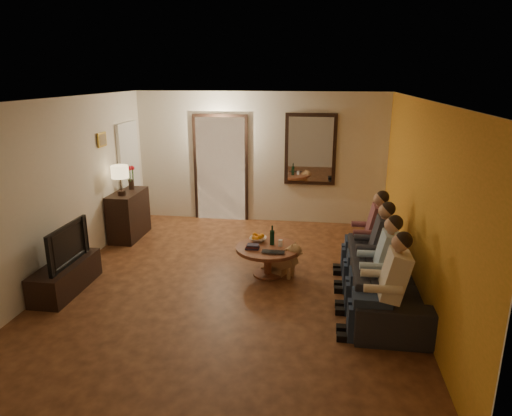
# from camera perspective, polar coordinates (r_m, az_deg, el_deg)

# --- Properties ---
(floor) EXTENTS (5.00, 6.00, 0.01)m
(floor) POSITION_cam_1_polar(r_m,az_deg,el_deg) (6.74, -2.92, -9.22)
(floor) COLOR #422111
(floor) RESTS_ON ground
(ceiling) EXTENTS (5.00, 6.00, 0.01)m
(ceiling) POSITION_cam_1_polar(r_m,az_deg,el_deg) (6.09, -3.28, 13.45)
(ceiling) COLOR white
(ceiling) RESTS_ON back_wall
(back_wall) EXTENTS (5.00, 0.02, 2.60)m
(back_wall) POSITION_cam_1_polar(r_m,az_deg,el_deg) (9.18, 0.50, 6.28)
(back_wall) COLOR beige
(back_wall) RESTS_ON floor
(front_wall) EXTENTS (5.00, 0.02, 2.60)m
(front_wall) POSITION_cam_1_polar(r_m,az_deg,el_deg) (3.57, -12.47, -10.78)
(front_wall) COLOR beige
(front_wall) RESTS_ON floor
(left_wall) EXTENTS (0.02, 6.00, 2.60)m
(left_wall) POSITION_cam_1_polar(r_m,az_deg,el_deg) (7.19, -23.06, 2.12)
(left_wall) COLOR beige
(left_wall) RESTS_ON floor
(right_wall) EXTENTS (0.02, 6.00, 2.60)m
(right_wall) POSITION_cam_1_polar(r_m,az_deg,el_deg) (6.31, 19.78, 0.63)
(right_wall) COLOR beige
(right_wall) RESTS_ON floor
(orange_accent) EXTENTS (0.01, 6.00, 2.60)m
(orange_accent) POSITION_cam_1_polar(r_m,az_deg,el_deg) (6.31, 19.69, 0.64)
(orange_accent) COLOR orange
(orange_accent) RESTS_ON right_wall
(kitchen_doorway) EXTENTS (1.00, 0.06, 2.10)m
(kitchen_doorway) POSITION_cam_1_polar(r_m,az_deg,el_deg) (9.35, -4.41, 4.85)
(kitchen_doorway) COLOR #FFE0A5
(kitchen_doorway) RESTS_ON floor
(door_trim) EXTENTS (1.12, 0.04, 2.22)m
(door_trim) POSITION_cam_1_polar(r_m,az_deg,el_deg) (9.34, -4.42, 4.84)
(door_trim) COLOR black
(door_trim) RESTS_ON floor
(fridge_glimpse) EXTENTS (0.45, 0.03, 1.70)m
(fridge_glimpse) POSITION_cam_1_polar(r_m,az_deg,el_deg) (9.33, -2.88, 3.92)
(fridge_glimpse) COLOR silver
(fridge_glimpse) RESTS_ON floor
(mirror_frame) EXTENTS (1.00, 0.05, 1.40)m
(mirror_frame) POSITION_cam_1_polar(r_m,az_deg,el_deg) (9.03, 6.82, 7.29)
(mirror_frame) COLOR black
(mirror_frame) RESTS_ON back_wall
(mirror_glass) EXTENTS (0.86, 0.02, 1.26)m
(mirror_glass) POSITION_cam_1_polar(r_m,az_deg,el_deg) (9.01, 6.81, 7.26)
(mirror_glass) COLOR white
(mirror_glass) RESTS_ON back_wall
(white_door) EXTENTS (0.06, 0.85, 2.04)m
(white_door) POSITION_cam_1_polar(r_m,az_deg,el_deg) (9.22, -15.47, 3.96)
(white_door) COLOR white
(white_door) RESTS_ON floor
(framed_art) EXTENTS (0.03, 0.28, 0.24)m
(framed_art) POSITION_cam_1_polar(r_m,az_deg,el_deg) (8.20, -18.71, 8.10)
(framed_art) COLOR #B28C33
(framed_art) RESTS_ON left_wall
(art_canvas) EXTENTS (0.01, 0.22, 0.18)m
(art_canvas) POSITION_cam_1_polar(r_m,az_deg,el_deg) (8.19, -18.62, 8.10)
(art_canvas) COLOR brown
(art_canvas) RESTS_ON left_wall
(dresser) EXTENTS (0.45, 0.97, 0.86)m
(dresser) POSITION_cam_1_polar(r_m,az_deg,el_deg) (8.69, -15.63, -0.82)
(dresser) COLOR black
(dresser) RESTS_ON floor
(table_lamp) EXTENTS (0.30, 0.30, 0.54)m
(table_lamp) POSITION_cam_1_polar(r_m,az_deg,el_deg) (8.32, -16.58, 3.35)
(table_lamp) COLOR beige
(table_lamp) RESTS_ON dresser
(flower_vase) EXTENTS (0.14, 0.14, 0.44)m
(flower_vase) POSITION_cam_1_polar(r_m,az_deg,el_deg) (8.72, -15.39, 3.69)
(flower_vase) COLOR red
(flower_vase) RESTS_ON dresser
(tv_stand) EXTENTS (0.45, 1.22, 0.41)m
(tv_stand) POSITION_cam_1_polar(r_m,az_deg,el_deg) (6.93, -22.68, -7.94)
(tv_stand) COLOR black
(tv_stand) RESTS_ON floor
(tv) EXTENTS (0.97, 0.13, 0.56)m
(tv) POSITION_cam_1_polar(r_m,az_deg,el_deg) (6.76, -23.12, -4.19)
(tv) COLOR black
(tv) RESTS_ON tv_stand
(sofa) EXTENTS (2.27, 0.90, 0.66)m
(sofa) POSITION_cam_1_polar(r_m,az_deg,el_deg) (6.26, 15.74, -8.59)
(sofa) COLOR black
(sofa) RESTS_ON floor
(person_a) EXTENTS (0.60, 0.40, 1.20)m
(person_a) POSITION_cam_1_polar(r_m,az_deg,el_deg) (5.33, 16.10, -10.00)
(person_a) COLOR tan
(person_a) RESTS_ON sofa
(person_b) EXTENTS (0.60, 0.40, 1.20)m
(person_b) POSITION_cam_1_polar(r_m,az_deg,el_deg) (5.87, 15.33, -7.42)
(person_b) COLOR tan
(person_b) RESTS_ON sofa
(person_c) EXTENTS (0.60, 0.40, 1.20)m
(person_c) POSITION_cam_1_polar(r_m,az_deg,el_deg) (6.42, 14.70, -5.28)
(person_c) COLOR tan
(person_c) RESTS_ON sofa
(person_d) EXTENTS (0.60, 0.40, 1.20)m
(person_d) POSITION_cam_1_polar(r_m,az_deg,el_deg) (6.97, 14.18, -3.47)
(person_d) COLOR tan
(person_d) RESTS_ON sofa
(dog) EXTENTS (0.61, 0.45, 0.56)m
(dog) POSITION_cam_1_polar(r_m,az_deg,el_deg) (6.85, 3.21, -6.23)
(dog) COLOR #A37B4B
(dog) RESTS_ON floor
(coffee_table) EXTENTS (1.12, 1.12, 0.45)m
(coffee_table) POSITION_cam_1_polar(r_m,az_deg,el_deg) (6.87, 1.50, -6.63)
(coffee_table) COLOR brown
(coffee_table) RESTS_ON floor
(bowl) EXTENTS (0.26, 0.26, 0.06)m
(bowl) POSITION_cam_1_polar(r_m,az_deg,el_deg) (7.00, 0.25, -3.92)
(bowl) COLOR white
(bowl) RESTS_ON coffee_table
(oranges) EXTENTS (0.20, 0.20, 0.08)m
(oranges) POSITION_cam_1_polar(r_m,az_deg,el_deg) (6.97, 0.25, -3.39)
(oranges) COLOR orange
(oranges) RESTS_ON bowl
(wine_bottle) EXTENTS (0.07, 0.07, 0.31)m
(wine_bottle) POSITION_cam_1_polar(r_m,az_deg,el_deg) (6.82, 2.03, -3.38)
(wine_bottle) COLOR black
(wine_bottle) RESTS_ON coffee_table
(wine_glass) EXTENTS (0.06, 0.06, 0.10)m
(wine_glass) POSITION_cam_1_polar(r_m,az_deg,el_deg) (6.80, 3.07, -4.40)
(wine_glass) COLOR silver
(wine_glass) RESTS_ON coffee_table
(book_stack) EXTENTS (0.20, 0.15, 0.07)m
(book_stack) POSITION_cam_1_polar(r_m,az_deg,el_deg) (6.71, -0.46, -4.81)
(book_stack) COLOR black
(book_stack) RESTS_ON coffee_table
(laptop) EXTENTS (0.33, 0.22, 0.03)m
(laptop) POSITION_cam_1_polar(r_m,az_deg,el_deg) (6.51, 2.11, -5.70)
(laptop) COLOR black
(laptop) RESTS_ON coffee_table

